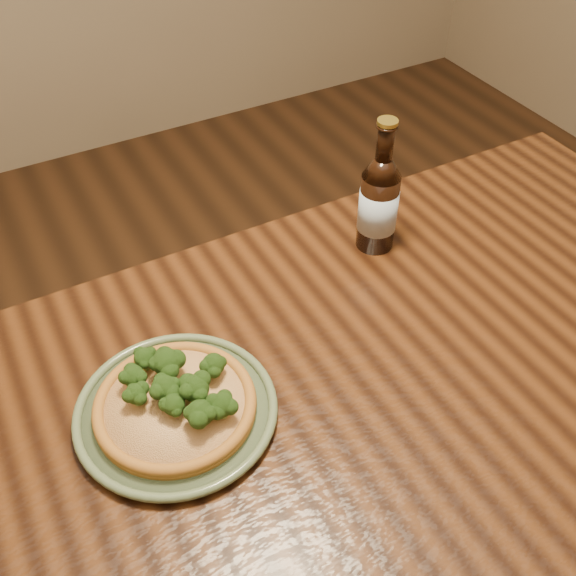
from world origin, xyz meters
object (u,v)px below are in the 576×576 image
table (355,436)px  pizza (176,401)px  beer_bottle (379,202)px  plate (176,411)px

table → pizza: pizza is taller
pizza → beer_bottle: (0.47, 0.19, 0.07)m
plate → pizza: bearing=35.4°
table → beer_bottle: beer_bottle is taller
table → plate: 0.29m
beer_bottle → plate: bearing=-153.2°
table → beer_bottle: bearing=52.7°
pizza → plate: bearing=-144.6°
table → plate: plate is taller
table → plate: size_ratio=5.40×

